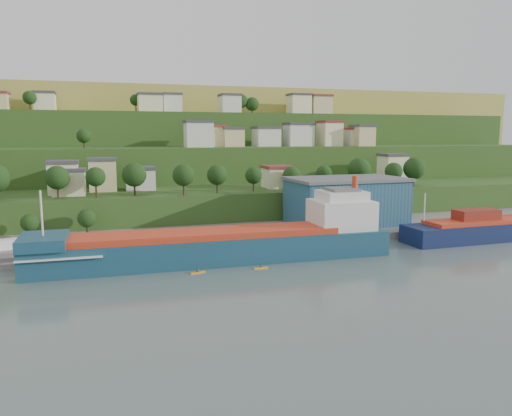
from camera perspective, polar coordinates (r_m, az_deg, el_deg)
name	(u,v)px	position (r m, az deg, el deg)	size (l,w,h in m)	color
ground	(265,267)	(100.70, 0.98, -6.80)	(500.00, 500.00, 0.00)	#4D5D5A
quay	(303,235)	(133.10, 5.36, -3.08)	(220.00, 26.00, 4.00)	slate
hillside	(162,186)	(264.04, -10.65, 2.53)	(360.00, 210.62, 96.00)	#284719
cargo_ship_near	(227,246)	(105.70, -3.32, -4.36)	(75.41, 13.41, 19.33)	#153E52
warehouse	(346,201)	(138.76, 10.24, 0.82)	(31.41, 19.67, 12.80)	navy
caravan	(2,247)	(119.75, -27.02, -3.96)	(6.34, 2.64, 2.96)	white
dinghy	(59,250)	(116.62, -21.54, -4.46)	(4.33, 1.62, 0.87)	silver
kayak_orange	(198,272)	(97.25, -6.67, -7.27)	(3.09, 1.33, 0.77)	orange
kayak_yellow	(261,267)	(99.79, 0.59, -6.82)	(2.89, 0.58, 0.72)	yellow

